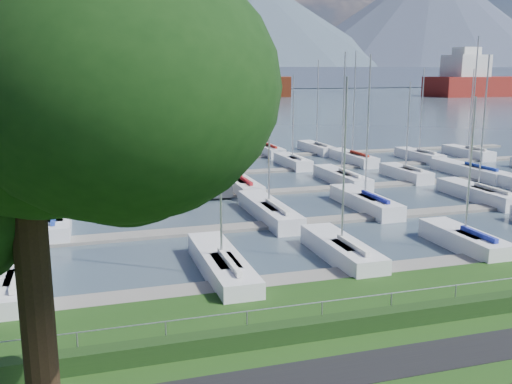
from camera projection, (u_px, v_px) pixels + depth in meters
name	position (u px, v px, depth m)	size (l,w,h in m)	color
path	(383.00, 364.00, 19.54)	(160.00, 2.00, 0.04)	black
water	(102.00, 93.00, 265.72)	(800.00, 540.00, 0.20)	#40515E
hedge	(350.00, 324.00, 21.91)	(80.00, 0.70, 0.70)	#1C3513
fence	(346.00, 299.00, 22.10)	(0.04, 0.04, 80.00)	#9A9CA2
foothill	(96.00, 78.00, 329.89)	(900.00, 80.00, 12.00)	#49536B
mountains	(101.00, 16.00, 393.32)	(1190.00, 360.00, 115.00)	#404B5E
docks	(206.00, 196.00, 46.73)	(90.00, 41.60, 0.25)	slate
crane	(211.00, 127.00, 46.98)	(5.34, 13.25, 22.35)	#5A5C61
cargo_ship_mid	(150.00, 87.00, 233.06)	(106.13, 52.85, 21.50)	maroon
sailboat_fleet	(179.00, 126.00, 47.41)	(74.82, 49.80, 13.60)	silver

